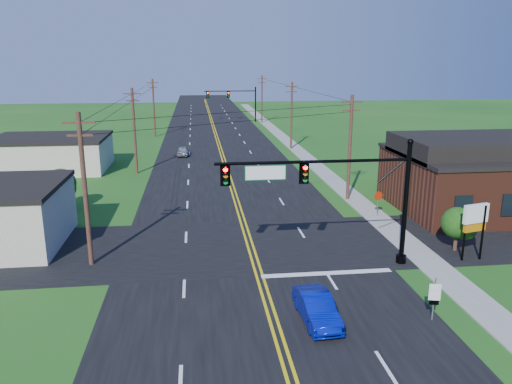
{
  "coord_description": "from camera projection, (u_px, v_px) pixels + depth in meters",
  "views": [
    {
      "loc": [
        -3.16,
        -18.45,
        11.7
      ],
      "look_at": [
        0.32,
        10.0,
        4.14
      ],
      "focal_mm": 35.0,
      "sensor_mm": 36.0,
      "label": 1
    }
  ],
  "objects": [
    {
      "name": "brick_building",
      "position": [
        486.0,
        181.0,
        40.09
      ],
      "size": [
        14.2,
        11.2,
        4.7
      ],
      "color": "#572719",
      "rests_on": "ground"
    },
    {
      "name": "road_cross",
      "position": [
        247.0,
        245.0,
        32.57
      ],
      "size": [
        70.0,
        10.0,
        0.04
      ],
      "primitive_type": "cube",
      "color": "black",
      "rests_on": "ground"
    },
    {
      "name": "road_main",
      "position": [
        219.0,
        148.0,
        69.05
      ],
      "size": [
        16.0,
        220.0,
        0.04
      ],
      "primitive_type": "cube",
      "color": "black",
      "rests_on": "ground"
    },
    {
      "name": "tree_left",
      "position": [
        61.0,
        184.0,
        39.98
      ],
      "size": [
        2.4,
        2.4,
        3.37
      ],
      "color": "#382219",
      "rests_on": "ground"
    },
    {
      "name": "route_sign",
      "position": [
        434.0,
        296.0,
        22.84
      ],
      "size": [
        0.53,
        0.15,
        2.16
      ],
      "rotation": [
        0.0,
        0.0,
        -0.22
      ],
      "color": "slate",
      "rests_on": "ground"
    },
    {
      "name": "signal_mast_far",
      "position": [
        233.0,
        99.0,
        97.21
      ],
      "size": [
        10.98,
        0.6,
        7.48
      ],
      "color": "black",
      "rests_on": "ground"
    },
    {
      "name": "utility_pole_right_b",
      "position": [
        291.0,
        114.0,
        67.08
      ],
      "size": [
        1.8,
        0.28,
        9.0
      ],
      "color": "#382219",
      "rests_on": "ground"
    },
    {
      "name": "tree_right_back",
      "position": [
        399.0,
        160.0,
        47.24
      ],
      "size": [
        3.0,
        3.0,
        4.1
      ],
      "color": "#382219",
      "rests_on": "ground"
    },
    {
      "name": "signal_mast_main",
      "position": [
        331.0,
        188.0,
        28.04
      ],
      "size": [
        11.3,
        0.6,
        7.48
      ],
      "color": "black",
      "rests_on": "ground"
    },
    {
      "name": "utility_pole_left_a",
      "position": [
        85.0,
        187.0,
        28.34
      ],
      "size": [
        1.8,
        0.28,
        9.0
      ],
      "color": "#382219",
      "rests_on": "ground"
    },
    {
      "name": "cream_bldg_far",
      "position": [
        51.0,
        153.0,
        54.83
      ],
      "size": [
        12.2,
        9.2,
        3.7
      ],
      "color": "silver",
      "rests_on": "ground"
    },
    {
      "name": "utility_pole_left_c",
      "position": [
        154.0,
        107.0,
        78.25
      ],
      "size": [
        1.8,
        0.28,
        9.0
      ],
      "color": "#382219",
      "rests_on": "ground"
    },
    {
      "name": "blue_car",
      "position": [
        317.0,
        309.0,
        22.93
      ],
      "size": [
        1.6,
        4.04,
        1.31
      ],
      "primitive_type": "imported",
      "rotation": [
        0.0,
        0.0,
        0.06
      ],
      "color": "#0715A1",
      "rests_on": "ground"
    },
    {
      "name": "utility_pole_right_a",
      "position": [
        350.0,
        146.0,
        42.13
      ],
      "size": [
        1.8,
        0.28,
        9.0
      ],
      "color": "#382219",
      "rests_on": "ground"
    },
    {
      "name": "utility_pole_right_c",
      "position": [
        262.0,
        98.0,
        95.87
      ],
      "size": [
        1.8,
        0.28,
        9.0
      ],
      "color": "#382219",
      "rests_on": "ground"
    },
    {
      "name": "sidewalk",
      "position": [
        309.0,
        160.0,
        60.68
      ],
      "size": [
        2.0,
        160.0,
        0.08
      ],
      "primitive_type": "cube",
      "color": "gray",
      "rests_on": "ground"
    },
    {
      "name": "stop_sign",
      "position": [
        378.0,
        198.0,
        38.23
      ],
      "size": [
        0.72,
        0.15,
        2.04
      ],
      "rotation": [
        0.0,
        0.0,
        0.16
      ],
      "color": "slate",
      "rests_on": "ground"
    },
    {
      "name": "utility_pole_left_b",
      "position": [
        134.0,
        129.0,
        52.33
      ],
      "size": [
        1.8,
        0.28,
        9.0
      ],
      "color": "#382219",
      "rests_on": "ground"
    },
    {
      "name": "pylon_sign",
      "position": [
        475.0,
        220.0,
        29.55
      ],
      "size": [
        1.72,
        0.65,
        3.53
      ],
      "rotation": [
        0.0,
        0.0,
        0.24
      ],
      "color": "black",
      "rests_on": "ground"
    },
    {
      "name": "shrub_corner",
      "position": [
        457.0,
        223.0,
        31.24
      ],
      "size": [
        2.0,
        2.0,
        2.86
      ],
      "color": "#382219",
      "rests_on": "ground"
    },
    {
      "name": "distant_car",
      "position": [
        183.0,
        151.0,
        63.13
      ],
      "size": [
        1.6,
        3.63,
        1.22
      ],
      "primitive_type": "imported",
      "rotation": [
        0.0,
        0.0,
        3.09
      ],
      "color": "#ADADB2",
      "rests_on": "ground"
    },
    {
      "name": "ground",
      "position": [
        277.0,
        347.0,
        21.06
      ],
      "size": [
        260.0,
        260.0,
        0.0
      ],
      "primitive_type": "plane",
      "color": "#174F16",
      "rests_on": "ground"
    }
  ]
}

